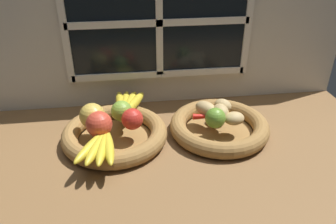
{
  "coord_description": "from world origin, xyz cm",
  "views": [
    {
      "loc": [
        -12.29,
        -85.78,
        60.74
      ],
      "look_at": [
        -0.21,
        3.42,
        9.29
      ],
      "focal_mm": 35.36,
      "sensor_mm": 36.0,
      "label": 1
    }
  ],
  "objects": [
    {
      "name": "potato_small",
      "position": [
        20.38,
        -0.13,
        7.32
      ],
      "size": [
        6.99,
        5.89,
        4.06
      ],
      "primitive_type": "ellipsoid",
      "rotation": [
        0.0,
        0.0,
        0.09
      ],
      "color": "tan",
      "rests_on": "fruit_bowl_right"
    },
    {
      "name": "potato_oblong",
      "position": [
        12.84,
        6.53,
        7.7
      ],
      "size": [
        8.88,
        9.46,
        4.81
      ],
      "primitive_type": "ellipsoid",
      "rotation": [
        0.0,
        0.0,
        2.22
      ],
      "color": "tan",
      "rests_on": "fruit_bowl_right"
    },
    {
      "name": "banana_bunch_back",
      "position": [
        -12.87,
        15.02,
        6.92
      ],
      "size": [
        11.79,
        18.89,
        3.25
      ],
      "color": "gold",
      "rests_on": "fruit_bowl_left"
    },
    {
      "name": "fruit_bowl_right",
      "position": [
        16.83,
        3.42,
        2.47
      ],
      "size": [
        32.58,
        32.58,
        5.29
      ],
      "color": "olive",
      "rests_on": "ground_plane"
    },
    {
      "name": "potato_back",
      "position": [
        19.05,
        8.3,
        7.51
      ],
      "size": [
        7.62,
        7.83,
        4.44
      ],
      "primitive_type": "ellipsoid",
      "rotation": [
        0.0,
        0.0,
        2.25
      ],
      "color": "tan",
      "rests_on": "fruit_bowl_right"
    },
    {
      "name": "potato_large",
      "position": [
        16.83,
        3.42,
        7.88
      ],
      "size": [
        5.62,
        7.13,
        5.18
      ],
      "primitive_type": "ellipsoid",
      "rotation": [
        0.0,
        0.0,
        4.77
      ],
      "color": "tan",
      "rests_on": "fruit_bowl_right"
    },
    {
      "name": "apple_golden_left",
      "position": [
        -23.64,
        4.35,
        9.25
      ],
      "size": [
        7.9,
        7.9,
        7.9
      ],
      "primitive_type": "sphere",
      "color": "gold",
      "rests_on": "fruit_bowl_left"
    },
    {
      "name": "lime_near",
      "position": [
        13.97,
        -0.88,
        8.51
      ],
      "size": [
        6.43,
        6.43,
        6.43
      ],
      "primitive_type": "sphere",
      "color": "olive",
      "rests_on": "fruit_bowl_right"
    },
    {
      "name": "apple_red_right",
      "position": [
        -11.5,
        1.69,
        8.65
      ],
      "size": [
        6.72,
        6.72,
        6.72
      ],
      "primitive_type": "sphere",
      "color": "red",
      "rests_on": "fruit_bowl_left"
    },
    {
      "name": "chili_pepper",
      "position": [
        14.28,
        3.94,
        6.31
      ],
      "size": [
        12.63,
        3.11,
        2.02
      ],
      "primitive_type": "cone",
      "rotation": [
        0.0,
        1.57,
        -0.09
      ],
      "color": "red",
      "rests_on": "fruit_bowl_right"
    },
    {
      "name": "apple_green_back",
      "position": [
        -14.68,
        7.07,
        8.67
      ],
      "size": [
        6.76,
        6.76,
        6.76
      ],
      "primitive_type": "sphere",
      "color": "#7AA338",
      "rests_on": "fruit_bowl_left"
    },
    {
      "name": "banana_bunch_front",
      "position": [
        -20.96,
        -8.63,
        6.73
      ],
      "size": [
        12.18,
        18.23,
        2.87
      ],
      "color": "gold",
      "rests_on": "fruit_bowl_left"
    },
    {
      "name": "back_wall",
      "position": [
        0.0,
        29.77,
        27.88
      ],
      "size": [
        140.0,
        4.6,
        55.0
      ],
      "color": "silver",
      "rests_on": "ground_plane"
    },
    {
      "name": "apple_red_front",
      "position": [
        -21.35,
        -0.97,
        9.23
      ],
      "size": [
        7.88,
        7.88,
        7.88
      ],
      "primitive_type": "sphere",
      "color": "#CC422D",
      "rests_on": "fruit_bowl_left"
    },
    {
      "name": "ground_plane",
      "position": [
        0.0,
        0.0,
        -1.5
      ],
      "size": [
        140.0,
        90.0,
        3.0
      ],
      "primitive_type": "cube",
      "color": "brown"
    },
    {
      "name": "fruit_bowl_left",
      "position": [
        -17.26,
        3.42,
        2.47
      ],
      "size": [
        33.43,
        33.43,
        5.29
      ],
      "color": "olive",
      "rests_on": "ground_plane"
    }
  ]
}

